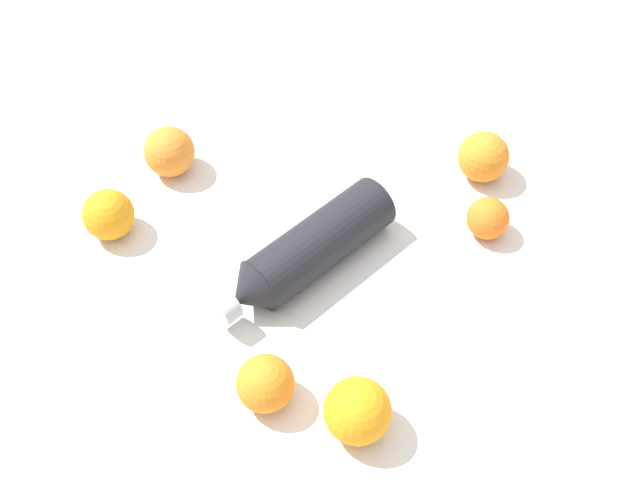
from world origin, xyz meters
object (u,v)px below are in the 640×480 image
(water_bottle, at_px, (307,250))
(orange_3, at_px, (483,157))
(orange_1, at_px, (108,215))
(orange_2, at_px, (488,218))
(orange_5, at_px, (265,384))
(orange_0, at_px, (169,152))
(orange_4, at_px, (358,411))

(water_bottle, xyz_separation_m, orange_3, (0.17, -0.28, 0.00))
(orange_1, xyz_separation_m, orange_3, (0.09, -0.56, 0.00))
(orange_1, distance_m, orange_2, 0.55)
(orange_3, bearing_deg, orange_5, 137.88)
(orange_1, distance_m, orange_3, 0.57)
(orange_0, bearing_deg, orange_3, -94.47)
(water_bottle, xyz_separation_m, orange_0, (0.20, 0.20, 0.00))
(water_bottle, xyz_separation_m, orange_1, (0.08, 0.28, -0.00))
(orange_1, bearing_deg, orange_0, -32.85)
(orange_2, height_order, orange_4, orange_4)
(orange_1, xyz_separation_m, orange_5, (-0.29, -0.22, -0.00))
(orange_3, relative_size, orange_4, 0.95)
(orange_2, bearing_deg, orange_5, 128.38)
(orange_1, height_order, orange_5, orange_1)
(orange_0, xyz_separation_m, orange_4, (-0.46, -0.25, 0.00))
(orange_2, bearing_deg, orange_1, 86.74)
(orange_3, bearing_deg, orange_4, 151.40)
(orange_1, bearing_deg, orange_4, -135.10)
(orange_1, xyz_separation_m, orange_4, (-0.33, -0.33, 0.00))
(orange_1, bearing_deg, orange_2, -93.26)
(orange_0, bearing_deg, water_bottle, -135.24)
(orange_0, xyz_separation_m, orange_5, (-0.41, -0.14, -0.00))
(water_bottle, xyz_separation_m, orange_2, (0.05, -0.26, -0.01))
(orange_4, bearing_deg, orange_3, -28.60)
(orange_0, relative_size, orange_4, 0.95)
(orange_4, distance_m, orange_5, 0.12)
(orange_3, distance_m, orange_5, 0.50)
(orange_2, bearing_deg, water_bottle, 100.79)
(orange_0, relative_size, orange_2, 1.26)
(water_bottle, xyz_separation_m, orange_5, (-0.21, 0.06, -0.00))
(water_bottle, relative_size, orange_0, 3.34)
(water_bottle, distance_m, orange_0, 0.29)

